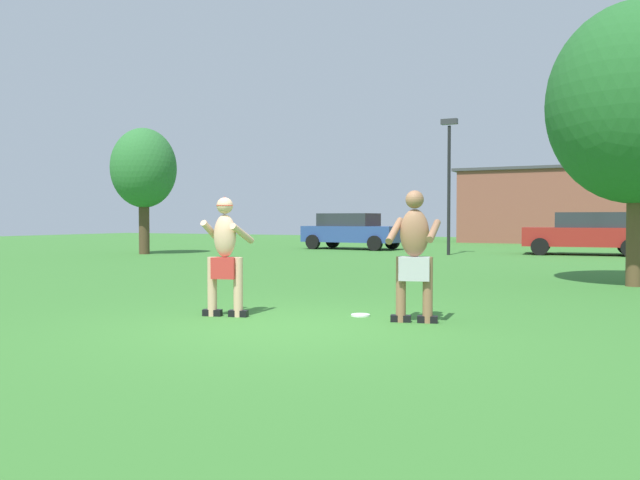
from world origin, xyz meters
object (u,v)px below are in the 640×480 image
at_px(player_in_gray, 414,252).
at_px(frisbee, 360,315).
at_px(tree_left_field, 144,169).
at_px(tree_right_field, 636,103).
at_px(car_blue_mid_lot, 352,230).
at_px(player_with_cap, 225,251).
at_px(car_red_near_post, 585,233).
at_px(lamp_post, 449,170).

height_order(player_in_gray, frisbee, player_in_gray).
height_order(player_in_gray, tree_left_field, tree_left_field).
height_order(tree_left_field, tree_right_field, tree_right_field).
bearing_deg(car_blue_mid_lot, player_with_cap, -71.26).
distance_m(player_in_gray, frisbee, 1.25).
height_order(frisbee, car_blue_mid_lot, car_blue_mid_lot).
bearing_deg(player_with_cap, player_in_gray, 14.48).
xyz_separation_m(frisbee, car_red_near_post, (1.55, 17.73, 0.81)).
height_order(player_with_cap, player_in_gray, player_in_gray).
bearing_deg(tree_right_field, car_blue_mid_lot, 133.55).
xyz_separation_m(frisbee, tree_left_field, (-13.51, 10.85, 3.22)).
bearing_deg(frisbee, lamp_post, 100.97).
distance_m(tree_left_field, tree_right_field, 17.50).
bearing_deg(player_in_gray, tree_left_field, 142.39).
height_order(player_in_gray, lamp_post, lamp_post).
xyz_separation_m(player_with_cap, tree_right_field, (4.98, 6.91, 2.72)).
xyz_separation_m(frisbee, lamp_post, (-2.99, 15.43, 3.12)).
xyz_separation_m(player_in_gray, car_red_near_post, (0.71, 17.94, -0.08)).
bearing_deg(tree_left_field, frisbee, -38.76).
relative_size(player_with_cap, frisbee, 6.26).
distance_m(player_with_cap, player_in_gray, 2.58).
bearing_deg(player_in_gray, player_with_cap, -165.52).
bearing_deg(tree_right_field, player_in_gray, -111.56).
bearing_deg(tree_left_field, player_in_gray, -37.61).
bearing_deg(frisbee, car_red_near_post, 85.01).
height_order(player_with_cap, car_red_near_post, player_with_cap).
bearing_deg(car_blue_mid_lot, car_red_near_post, -1.79).
bearing_deg(tree_right_field, frisbee, -118.69).
distance_m(frisbee, tree_right_field, 7.79).
height_order(car_blue_mid_lot, tree_left_field, tree_left_field).
distance_m(player_in_gray, tree_right_field, 7.26).
relative_size(player_with_cap, lamp_post, 0.33).
relative_size(player_in_gray, car_blue_mid_lot, 0.39).
relative_size(player_with_cap, car_blue_mid_lot, 0.37).
relative_size(tree_left_field, tree_right_field, 0.85).
xyz_separation_m(player_in_gray, tree_left_field, (-14.35, 11.05, 2.32)).
relative_size(player_with_cap, car_red_near_post, 0.37).
bearing_deg(car_blue_mid_lot, player_in_gray, -63.98).
bearing_deg(frisbee, player_with_cap, -152.82).
bearing_deg(frisbee, player_in_gray, -13.78).
height_order(player_in_gray, car_blue_mid_lot, player_in_gray).
bearing_deg(tree_right_field, car_red_near_post, 98.62).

